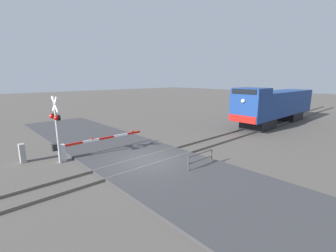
{
  "coord_description": "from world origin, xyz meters",
  "views": [
    {
      "loc": [
        10.89,
        -8.14,
        5.13
      ],
      "look_at": [
        -1.05,
        2.73,
        1.74
      ],
      "focal_mm": 24.7,
      "sensor_mm": 36.0,
      "label": 1
    }
  ],
  "objects_px": {
    "utility_cabinet": "(22,153)",
    "locomotive": "(275,105)",
    "crossing_signal": "(56,122)",
    "crossing_gate": "(77,147)",
    "guard_railing": "(201,158)"
  },
  "relations": [
    {
      "from": "crossing_signal",
      "to": "utility_cabinet",
      "type": "relative_size",
      "value": 3.5
    },
    {
      "from": "locomotive",
      "to": "crossing_signal",
      "type": "height_order",
      "value": "locomotive"
    },
    {
      "from": "crossing_gate",
      "to": "crossing_signal",
      "type": "bearing_deg",
      "value": -80.31
    },
    {
      "from": "crossing_gate",
      "to": "guard_railing",
      "type": "height_order",
      "value": "crossing_gate"
    },
    {
      "from": "utility_cabinet",
      "to": "guard_railing",
      "type": "xyz_separation_m",
      "value": [
        8.04,
        7.34,
        0.02
      ]
    },
    {
      "from": "locomotive",
      "to": "guard_railing",
      "type": "bearing_deg",
      "value": -79.93
    },
    {
      "from": "locomotive",
      "to": "guard_railing",
      "type": "height_order",
      "value": "locomotive"
    },
    {
      "from": "crossing_signal",
      "to": "guard_railing",
      "type": "height_order",
      "value": "crossing_signal"
    },
    {
      "from": "locomotive",
      "to": "utility_cabinet",
      "type": "bearing_deg",
      "value": -102.39
    },
    {
      "from": "crossing_signal",
      "to": "crossing_gate",
      "type": "height_order",
      "value": "crossing_signal"
    },
    {
      "from": "crossing_signal",
      "to": "utility_cabinet",
      "type": "bearing_deg",
      "value": -135.68
    },
    {
      "from": "crossing_signal",
      "to": "crossing_gate",
      "type": "xyz_separation_m",
      "value": [
        -0.2,
        1.18,
        -1.8
      ]
    },
    {
      "from": "crossing_gate",
      "to": "guard_railing",
      "type": "distance_m",
      "value": 7.98
    },
    {
      "from": "utility_cabinet",
      "to": "locomotive",
      "type": "bearing_deg",
      "value": 77.61
    },
    {
      "from": "guard_railing",
      "to": "crossing_signal",
      "type": "bearing_deg",
      "value": -138.13
    }
  ]
}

